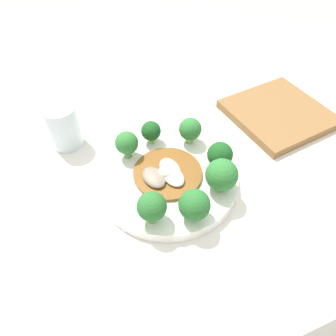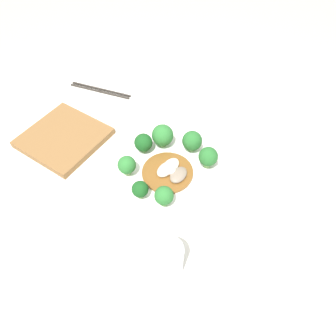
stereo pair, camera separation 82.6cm
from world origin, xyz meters
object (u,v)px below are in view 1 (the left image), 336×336
(broccoli_southeast, at_px, (222,175))
(cutting_board, at_px, (278,113))
(plate, at_px, (168,179))
(broccoli_northeast, at_px, (190,129))
(broccoli_east, at_px, (220,155))
(broccoli_north, at_px, (151,131))
(broccoli_southwest, at_px, (152,207))
(drinking_glass, at_px, (64,126))
(broccoli_northwest, at_px, (127,143))
(stirfry_center, at_px, (167,174))
(broccoli_south, at_px, (194,205))

(broccoli_southeast, relative_size, cutting_board, 0.28)
(plate, bearing_deg, cutting_board, 16.18)
(plate, relative_size, broccoli_northeast, 4.64)
(plate, bearing_deg, broccoli_southeast, -40.62)
(broccoli_east, distance_m, broccoli_southeast, 0.06)
(broccoli_north, relative_size, broccoli_southwest, 0.80)
(broccoli_southwest, xyz_separation_m, drinking_glass, (-0.10, 0.27, -0.01))
(broccoli_east, relative_size, broccoli_southeast, 0.85)
(plate, xyz_separation_m, broccoli_southeast, (0.08, -0.07, 0.05))
(broccoli_northwest, distance_m, stirfry_center, 0.10)
(broccoli_northeast, bearing_deg, broccoli_south, -112.41)
(plate, distance_m, broccoli_south, 0.11)
(broccoli_northwest, bearing_deg, broccoli_north, 20.05)
(plate, height_order, broccoli_east, broccoli_east)
(broccoli_southwest, distance_m, cutting_board, 0.43)
(broccoli_north, bearing_deg, plate, -91.30)
(broccoli_south, height_order, broccoli_northwest, broccoli_south)
(broccoli_northwest, relative_size, cutting_board, 0.25)
(broccoli_south, bearing_deg, broccoli_east, 43.05)
(stirfry_center, bearing_deg, drinking_glass, 129.74)
(broccoli_northwest, height_order, broccoli_southeast, broccoli_southeast)
(broccoli_south, distance_m, cutting_board, 0.38)
(broccoli_southwest, bearing_deg, broccoli_southeast, 7.75)
(plate, height_order, stirfry_center, stirfry_center)
(broccoli_southeast, bearing_deg, broccoli_south, -151.44)
(stirfry_center, relative_size, cutting_board, 0.56)
(broccoli_north, relative_size, cutting_board, 0.22)
(broccoli_north, height_order, broccoli_southeast, broccoli_southeast)
(broccoli_northeast, bearing_deg, drinking_glass, 153.61)
(broccoli_northeast, distance_m, cutting_board, 0.25)
(broccoli_southeast, distance_m, cutting_board, 0.30)
(broccoli_southwest, height_order, broccoli_east, broccoli_southwest)
(broccoli_southeast, xyz_separation_m, cutting_board, (0.24, 0.16, -0.05))
(broccoli_northeast, distance_m, broccoli_southeast, 0.14)
(broccoli_north, xyz_separation_m, broccoli_southwest, (-0.07, -0.18, 0.01))
(plate, xyz_separation_m, broccoli_northeast, (0.08, 0.07, 0.05))
(drinking_glass, distance_m, cutting_board, 0.49)
(broccoli_southwest, relative_size, broccoli_southeast, 0.95)
(broccoli_southeast, relative_size, drinking_glass, 0.69)
(broccoli_south, bearing_deg, drinking_glass, 119.67)
(broccoli_east, bearing_deg, cutting_board, 26.21)
(broccoli_northwest, xyz_separation_m, stirfry_center, (0.05, -0.08, -0.03))
(plate, xyz_separation_m, broccoli_north, (0.00, 0.10, 0.04))
(plate, height_order, broccoli_northeast, broccoli_northeast)
(broccoli_east, bearing_deg, broccoli_northwest, 149.10)
(broccoli_northeast, height_order, broccoli_east, broccoli_northeast)
(stirfry_center, bearing_deg, broccoli_southeast, -38.31)
(stirfry_center, bearing_deg, broccoli_south, -85.62)
(broccoli_southeast, bearing_deg, broccoli_northwest, 132.58)
(broccoli_northeast, height_order, stirfry_center, broccoli_northeast)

